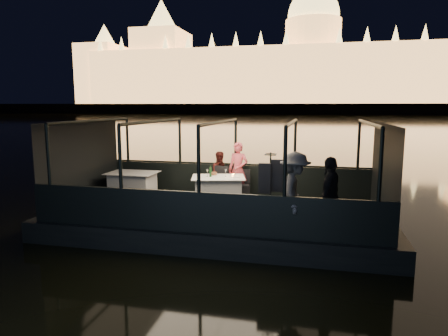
% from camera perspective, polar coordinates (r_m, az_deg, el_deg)
% --- Properties ---
extents(river_water, '(500.00, 500.00, 0.00)m').
position_cam_1_polar(river_water, '(90.05, 11.41, 6.68)').
color(river_water, black).
rests_on(river_water, ground).
extents(boat_hull, '(8.60, 4.40, 1.00)m').
position_cam_1_polar(boat_hull, '(10.73, -0.48, -8.53)').
color(boat_hull, black).
rests_on(boat_hull, river_water).
extents(boat_deck, '(8.00, 4.00, 0.04)m').
position_cam_1_polar(boat_deck, '(10.60, -0.48, -6.05)').
color(boat_deck, black).
rests_on(boat_deck, boat_hull).
extents(gunwale_port, '(8.00, 0.08, 0.90)m').
position_cam_1_polar(gunwale_port, '(12.41, 1.64, -1.62)').
color(gunwale_port, black).
rests_on(gunwale_port, boat_deck).
extents(gunwale_starboard, '(8.00, 0.08, 0.90)m').
position_cam_1_polar(gunwale_starboard, '(8.61, -3.57, -6.36)').
color(gunwale_starboard, black).
rests_on(gunwale_starboard, boat_deck).
extents(cabin_glass_port, '(8.00, 0.02, 1.40)m').
position_cam_1_polar(cabin_glass_port, '(12.25, 1.67, 3.67)').
color(cabin_glass_port, '#99B2B2').
rests_on(cabin_glass_port, gunwale_port).
extents(cabin_glass_starboard, '(8.00, 0.02, 1.40)m').
position_cam_1_polar(cabin_glass_starboard, '(8.38, -3.65, 1.24)').
color(cabin_glass_starboard, '#99B2B2').
rests_on(cabin_glass_starboard, gunwale_starboard).
extents(cabin_roof_glass, '(8.00, 4.00, 0.02)m').
position_cam_1_polar(cabin_roof_glass, '(10.25, -0.50, 6.58)').
color(cabin_roof_glass, '#99B2B2').
rests_on(cabin_roof_glass, boat_deck).
extents(end_wall_fore, '(0.02, 4.00, 2.30)m').
position_cam_1_polar(end_wall_fore, '(11.93, -19.54, 0.85)').
color(end_wall_fore, black).
rests_on(end_wall_fore, boat_deck).
extents(end_wall_aft, '(0.02, 4.00, 2.30)m').
position_cam_1_polar(end_wall_aft, '(10.22, 21.90, -0.56)').
color(end_wall_aft, black).
rests_on(end_wall_aft, boat_deck).
extents(canopy_ribs, '(8.00, 4.00, 2.30)m').
position_cam_1_polar(canopy_ribs, '(10.36, -0.49, 0.21)').
color(canopy_ribs, black).
rests_on(canopy_ribs, boat_deck).
extents(embankment, '(400.00, 140.00, 6.00)m').
position_cam_1_polar(embankment, '(219.99, 12.35, 8.12)').
color(embankment, '#423D33').
rests_on(embankment, ground).
extents(parliament_building, '(220.00, 32.00, 60.00)m').
position_cam_1_polar(parliament_building, '(186.77, 12.53, 16.63)').
color(parliament_building, '#F2D18C').
rests_on(parliament_building, embankment).
extents(dining_table_central, '(1.66, 1.37, 0.77)m').
position_cam_1_polar(dining_table_central, '(11.11, -0.82, -3.20)').
color(dining_table_central, silver).
rests_on(dining_table_central, boat_deck).
extents(dining_table_aft, '(1.43, 1.04, 0.76)m').
position_cam_1_polar(dining_table_aft, '(12.22, -12.91, -2.32)').
color(dining_table_aft, silver).
rests_on(dining_table_aft, boat_deck).
extents(chair_port_left, '(0.52, 0.52, 0.93)m').
position_cam_1_polar(chair_port_left, '(11.72, -0.58, -2.24)').
color(chair_port_left, black).
rests_on(chair_port_left, boat_deck).
extents(chair_port_right, '(0.49, 0.49, 0.84)m').
position_cam_1_polar(chair_port_right, '(11.71, 2.64, -2.26)').
color(chair_port_right, black).
rests_on(chair_port_right, boat_deck).
extents(coat_stand, '(0.56, 0.50, 1.71)m').
position_cam_1_polar(coat_stand, '(8.89, 6.60, -2.94)').
color(coat_stand, black).
rests_on(coat_stand, boat_deck).
extents(person_woman_coral, '(0.66, 0.50, 1.65)m').
position_cam_1_polar(person_woman_coral, '(11.84, 2.03, -0.66)').
color(person_woman_coral, '#E1525D').
rests_on(person_woman_coral, boat_deck).
extents(person_man_maroon, '(0.80, 0.72, 1.35)m').
position_cam_1_polar(person_man_maroon, '(12.04, -0.46, -0.49)').
color(person_man_maroon, '#411512').
rests_on(person_man_maroon, boat_deck).
extents(passenger_stripe, '(0.64, 1.14, 1.76)m').
position_cam_1_polar(passenger_stripe, '(8.65, 10.05, -3.68)').
color(passenger_stripe, silver).
rests_on(passenger_stripe, boat_deck).
extents(passenger_dark, '(0.68, 1.06, 1.66)m').
position_cam_1_polar(passenger_dark, '(8.79, 14.90, -3.66)').
color(passenger_dark, black).
rests_on(passenger_dark, boat_deck).
extents(wine_bottle, '(0.09, 0.09, 0.31)m').
position_cam_1_polar(wine_bottle, '(11.04, -1.95, -0.48)').
color(wine_bottle, '#153B19').
rests_on(wine_bottle, dining_table_central).
extents(bread_basket, '(0.24, 0.24, 0.08)m').
position_cam_1_polar(bread_basket, '(11.35, -1.51, -0.79)').
color(bread_basket, brown).
rests_on(bread_basket, dining_table_central).
extents(amber_candle, '(0.07, 0.07, 0.08)m').
position_cam_1_polar(amber_candle, '(11.04, 1.22, -1.06)').
color(amber_candle, '#FF9D3F').
rests_on(amber_candle, dining_table_central).
extents(plate_near, '(0.33, 0.33, 0.02)m').
position_cam_1_polar(plate_near, '(11.00, 1.64, -1.27)').
color(plate_near, silver).
rests_on(plate_near, dining_table_central).
extents(plate_far, '(0.29, 0.29, 0.01)m').
position_cam_1_polar(plate_far, '(11.50, -1.49, -0.83)').
color(plate_far, silver).
rests_on(plate_far, dining_table_central).
extents(wine_glass_white, '(0.09, 0.09, 0.21)m').
position_cam_1_polar(wine_glass_white, '(11.07, -2.40, -0.75)').
color(wine_glass_white, white).
rests_on(wine_glass_white, dining_table_central).
extents(wine_glass_red, '(0.08, 0.08, 0.19)m').
position_cam_1_polar(wine_glass_red, '(11.34, 1.65, -0.52)').
color(wine_glass_red, silver).
rests_on(wine_glass_red, dining_table_central).
extents(wine_glass_empty, '(0.08, 0.08, 0.21)m').
position_cam_1_polar(wine_glass_empty, '(11.04, 0.24, -0.77)').
color(wine_glass_empty, silver).
rests_on(wine_glass_empty, dining_table_central).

